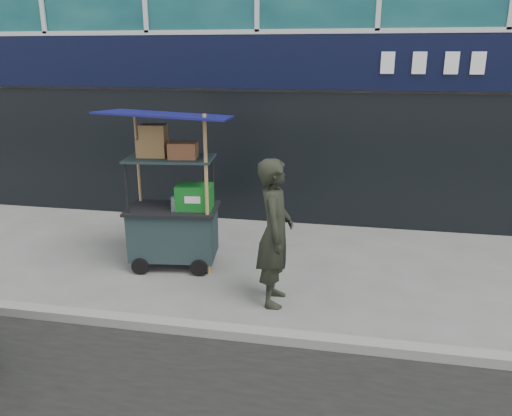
# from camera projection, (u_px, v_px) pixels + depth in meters

# --- Properties ---
(ground) EXTENTS (80.00, 80.00, 0.00)m
(ground) POSITION_uv_depth(u_px,v_px,m) (195.00, 323.00, 5.87)
(ground) COLOR #5F5F5A
(ground) RESTS_ON ground
(curb) EXTENTS (80.00, 0.18, 0.12)m
(curb) POSITION_uv_depth(u_px,v_px,m) (189.00, 328.00, 5.67)
(curb) COLOR gray
(curb) RESTS_ON ground
(vendor_cart) EXTENTS (1.87, 1.43, 2.34)m
(vendor_cart) POSITION_uv_depth(u_px,v_px,m) (174.00, 213.00, 7.27)
(vendor_cart) COLOR black
(vendor_cart) RESTS_ON ground
(vendor_man) EXTENTS (0.49, 0.71, 1.86)m
(vendor_man) POSITION_uv_depth(u_px,v_px,m) (275.00, 233.00, 6.13)
(vendor_man) COLOR black
(vendor_man) RESTS_ON ground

